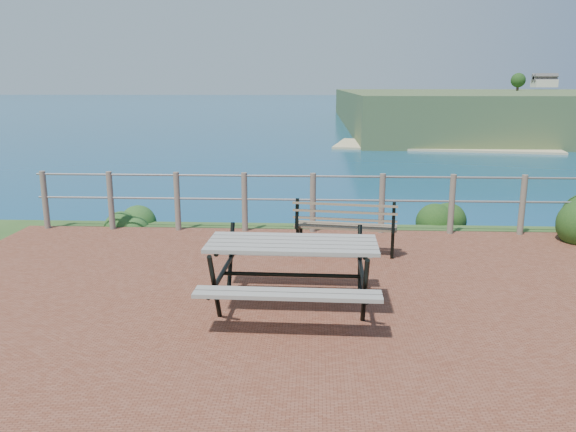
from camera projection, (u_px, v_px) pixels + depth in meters
The scene contains 7 objects.
ground at pixel (310, 310), 6.26m from camera, with size 10.00×7.00×0.12m, color brown.
ocean at pixel (317, 91), 200.70m from camera, with size 1200.00×1200.00×0.00m, color #155580.
safety_railing at pixel (313, 200), 9.39m from camera, with size 9.40×0.10×1.00m.
picnic_table at pixel (292, 268), 6.13m from camera, with size 1.85×1.59×0.77m.
park_bench at pixel (346, 218), 8.19m from camera, with size 1.52×0.57×0.84m.
shrub_lip_west at pixel (128, 223), 10.21m from camera, with size 0.68×0.68×0.39m, color #235821.
shrub_lip_east at pixel (443, 221), 10.32m from camera, with size 0.80×0.80×0.55m, color #133D14.
Camera 1 is at (0.06, -5.86, 2.45)m, focal length 35.00 mm.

